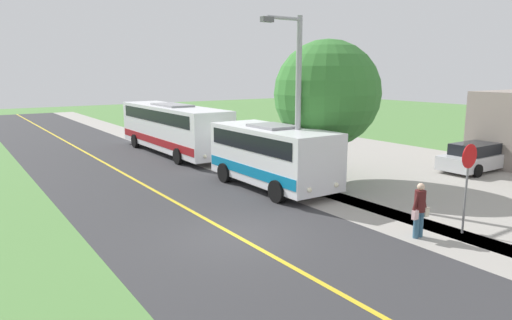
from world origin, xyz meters
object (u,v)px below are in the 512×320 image
at_px(transit_bus_rear, 173,126).
at_px(pedestrian_with_bags, 420,209).
at_px(tree_curbside, 327,94).
at_px(parked_car_near, 476,158).
at_px(shuttle_bus_front, 272,153).
at_px(stop_sign, 468,173).
at_px(street_light_pole, 296,97).

distance_m(transit_bus_rear, pedestrian_with_bags, 18.14).
xyz_separation_m(pedestrian_with_bags, tree_curbside, (-2.79, -7.27, 3.13)).
bearing_deg(transit_bus_rear, parked_car_near, 128.23).
xyz_separation_m(shuttle_bus_front, stop_sign, (-1.54, 8.16, 0.42)).
xyz_separation_m(parked_car_near, tree_curbside, (7.90, -2.79, 3.37)).
distance_m(street_light_pole, parked_car_near, 11.13).
height_order(transit_bus_rear, pedestrian_with_bags, transit_bus_rear).
distance_m(shuttle_bus_front, tree_curbside, 3.81).
relative_size(shuttle_bus_front, street_light_pole, 0.92).
bearing_deg(street_light_pole, parked_car_near, 169.55).
xyz_separation_m(street_light_pole, tree_curbside, (-2.53, -0.87, 0.03)).
relative_size(stop_sign, parked_car_near, 0.65).
xyz_separation_m(transit_bus_rear, street_light_pole, (-0.31, 11.71, 2.34)).
bearing_deg(tree_curbside, street_light_pole, 18.90).
relative_size(parked_car_near, tree_curbside, 0.68).
bearing_deg(pedestrian_with_bags, street_light_pole, -92.29).
relative_size(pedestrian_with_bags, street_light_pole, 0.24).
xyz_separation_m(transit_bus_rear, parked_car_near, (-10.74, 13.64, -1.01)).
bearing_deg(shuttle_bus_front, street_light_pole, 104.54).
relative_size(shuttle_bus_front, stop_sign, 2.32).
bearing_deg(shuttle_bus_front, parked_car_near, 163.88).
xyz_separation_m(shuttle_bus_front, street_light_pole, (-0.31, 1.18, 2.49)).
relative_size(shuttle_bus_front, parked_car_near, 1.52).
bearing_deg(tree_curbside, transit_bus_rear, -75.31).
bearing_deg(transit_bus_rear, pedestrian_with_bags, 90.17).
relative_size(street_light_pole, tree_curbside, 1.12).
xyz_separation_m(stop_sign, street_light_pole, (1.23, -6.98, 2.07)).
height_order(transit_bus_rear, parked_car_near, transit_bus_rear).
height_order(parked_car_near, tree_curbside, tree_curbside).
bearing_deg(parked_car_near, shuttle_bus_front, -16.12).
bearing_deg(street_light_pole, tree_curbside, -161.10).
xyz_separation_m(stop_sign, tree_curbside, (-1.30, -7.85, 2.10)).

